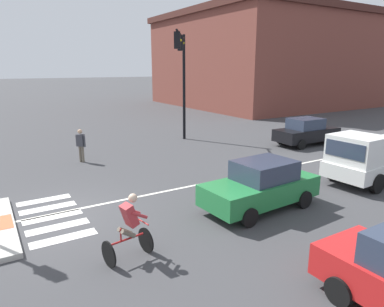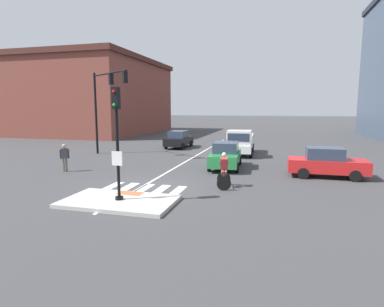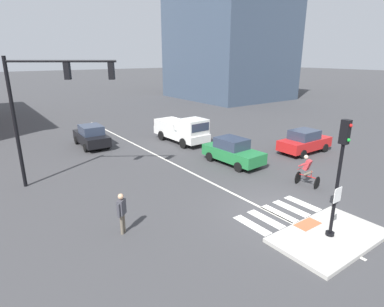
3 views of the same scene
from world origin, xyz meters
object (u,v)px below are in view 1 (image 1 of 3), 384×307
at_px(pickup_truck_white_eastbound_far, 372,159).
at_px(cyclist, 129,226).
at_px(traffic_light_mast, 182,68).
at_px(car_green_eastbound_mid, 261,185).
at_px(car_black_westbound_distant, 306,132).
at_px(pedestrian_at_curb_left, 81,143).

distance_m(pickup_truck_white_eastbound_far, cyclist, 10.76).
relative_size(traffic_light_mast, car_green_eastbound_mid, 1.58).
distance_m(car_green_eastbound_mid, cyclist, 5.00).
bearing_deg(pickup_truck_white_eastbound_far, car_black_westbound_distant, 151.94).
xyz_separation_m(cyclist, pedestrian_at_curb_left, (-9.81, 1.29, 0.11)).
bearing_deg(traffic_light_mast, pedestrian_at_curb_left, -81.49).
bearing_deg(car_green_eastbound_mid, traffic_light_mast, 164.76).
height_order(pickup_truck_white_eastbound_far, cyclist, pickup_truck_white_eastbound_far).
xyz_separation_m(car_black_westbound_distant, pickup_truck_white_eastbound_far, (6.24, -3.33, 0.17)).
xyz_separation_m(traffic_light_mast, pedestrian_at_curb_left, (0.96, -6.39, -3.62)).
bearing_deg(cyclist, pedestrian_at_curb_left, 172.49).
height_order(car_black_westbound_distant, pickup_truck_white_eastbound_far, pickup_truck_white_eastbound_far).
bearing_deg(pickup_truck_white_eastbound_far, traffic_light_mast, -163.40).
relative_size(car_black_westbound_distant, car_green_eastbound_mid, 0.99).
distance_m(pickup_truck_white_eastbound_far, pedestrian_at_curb_left, 13.29).
distance_m(traffic_light_mast, car_black_westbound_distant, 8.47).
bearing_deg(pickup_truck_white_eastbound_far, cyclist, -87.50).
xyz_separation_m(car_green_eastbound_mid, pickup_truck_white_eastbound_far, (0.25, 5.80, 0.17)).
bearing_deg(cyclist, car_black_westbound_distant, 115.49).
height_order(traffic_light_mast, pickup_truck_white_eastbound_far, traffic_light_mast).
relative_size(car_green_eastbound_mid, pedestrian_at_curb_left, 2.51).
distance_m(cyclist, pedestrian_at_curb_left, 9.89).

